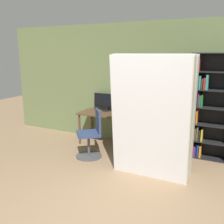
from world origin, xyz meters
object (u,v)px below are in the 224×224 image
bookshelf (205,109)px  mattress_far (156,115)px  monitor (106,101)px  mattress_near (151,119)px  office_chair (91,138)px

bookshelf → mattress_far: (-0.70, -1.02, 0.04)m
monitor → bookshelf: bearing=-0.4°
mattress_far → mattress_near: bearing=-90.0°
office_chair → mattress_near: bearing=-14.0°
monitor → office_chair: 1.15m
mattress_near → mattress_far: 0.29m
office_chair → mattress_far: bearing=-1.5°
mattress_near → bookshelf: bearing=61.9°
office_chair → bookshelf: size_ratio=0.47×
bookshelf → mattress_near: 1.49m
monitor → bookshelf: 2.18m
bookshelf → monitor: bearing=179.6°
monitor → office_chair: size_ratio=0.66×
bookshelf → mattress_near: bearing=-118.1°
mattress_near → mattress_far: bearing=90.0°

